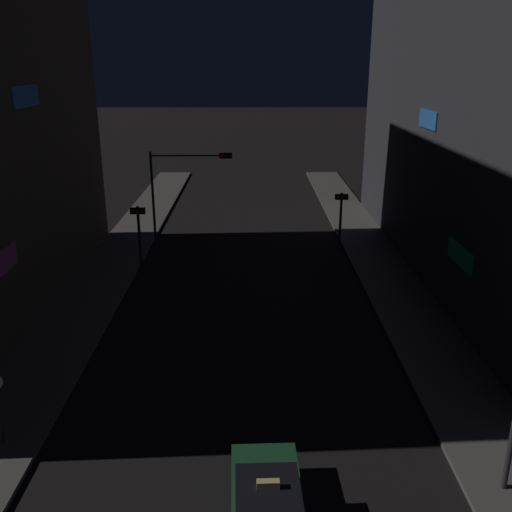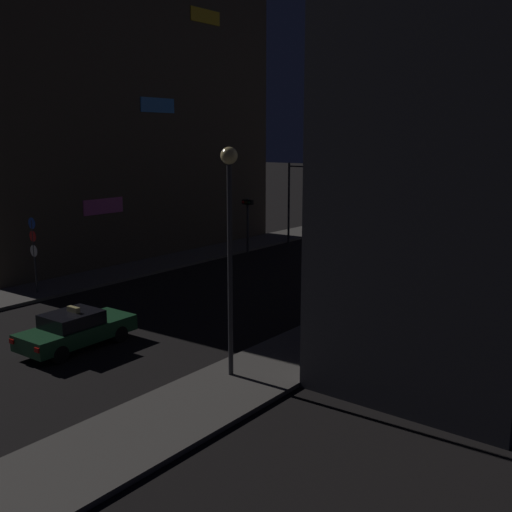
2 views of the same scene
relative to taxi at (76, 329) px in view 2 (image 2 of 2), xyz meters
The scene contains 9 objects.
sidewalk_left 19.92m from the taxi, 115.16° to the left, with size 3.24×59.47×0.16m, color #5B5651.
sidewalk_right 19.35m from the taxi, 68.70° to the left, with size 3.24×59.47×0.16m, color #5B5651.
building_facade_left 22.27m from the taxi, 135.99° to the left, with size 8.61×22.78×21.27m.
taxi is the anchor object (origin of this frame).
traffic_light_overhead 24.18m from the taxi, 101.42° to the left, with size 5.10×0.41×5.98m.
traffic_light_left_kerb 19.79m from the taxi, 109.57° to the left, with size 0.80×0.42×3.76m.
traffic_light_right_kerb 23.26m from the taxi, 77.15° to the left, with size 0.80×0.41×3.57m.
sign_pole_left 8.86m from the taxi, 157.08° to the left, with size 0.59×0.10×3.79m.
street_lamp_near_block 8.05m from the taxi, 11.60° to the left, with size 0.54×0.54×7.37m.
Camera 2 is at (19.15, -2.96, 7.81)m, focal length 41.72 mm.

